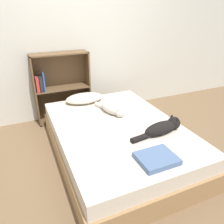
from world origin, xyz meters
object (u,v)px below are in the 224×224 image
cat_dark (163,127)px  bookshelf (60,87)px  cat_light (112,109)px  pillow (85,98)px  bed (117,140)px

cat_dark → bookshelf: bearing=108.8°
cat_light → bookshelf: bearing=-172.1°
pillow → cat_light: size_ratio=1.04×
pillow → bookshelf: bookshelf is taller
cat_light → bookshelf: (-0.47, 0.93, 0.07)m
cat_light → cat_dark: size_ratio=0.80×
pillow → bed: bearing=-80.1°
cat_light → cat_dark: cat_dark is taller
bookshelf → pillow: bearing=-58.6°
cat_light → pillow: bearing=-176.1°
bed → bookshelf: bearing=107.9°
bed → cat_dark: size_ratio=3.11×
pillow → bookshelf: (-0.26, 0.42, 0.08)m
bed → pillow: 0.87m
pillow → bookshelf: bearing=121.4°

